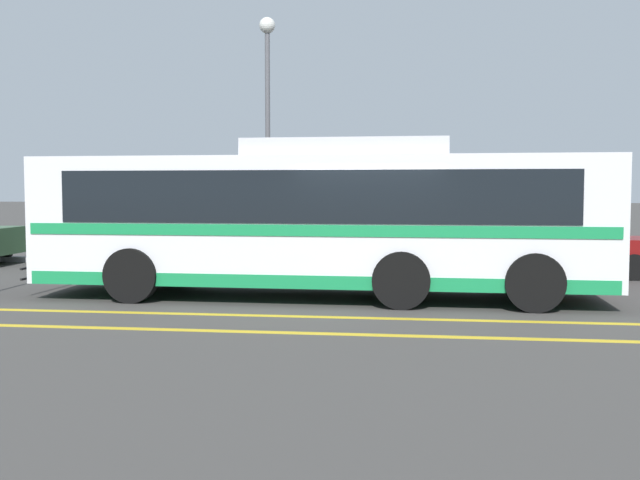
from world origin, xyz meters
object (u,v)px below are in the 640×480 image
object	(u,v)px
parked_car_1	(127,243)
street_lamp	(268,96)
parked_car_2	(357,244)
transit_bus	(321,218)
parked_car_3	(570,247)

from	to	relation	value
parked_car_1	street_lamp	world-z (taller)	street_lamp
parked_car_1	street_lamp	bearing A→B (deg)	124.90
parked_car_2	street_lamp	size ratio (longest dim) A/B	0.63
transit_bus	parked_car_1	world-z (taller)	transit_bus
transit_bus	street_lamp	distance (m)	8.05
parked_car_1	parked_car_2	xyz separation A→B (m)	(6.04, 0.22, 0.03)
street_lamp	parked_car_3	bearing A→B (deg)	-17.52
transit_bus	parked_car_1	bearing A→B (deg)	51.73
parked_car_1	parked_car_3	bearing A→B (deg)	89.26
street_lamp	transit_bus	bearing A→B (deg)	-70.52
parked_car_2	street_lamp	bearing A→B (deg)	-126.50
transit_bus	parked_car_1	xyz separation A→B (m)	(-5.79, 4.69, -0.88)
transit_bus	parked_car_2	xyz separation A→B (m)	(0.26, 4.91, -0.85)
parked_car_2	parked_car_3	xyz separation A→B (m)	(5.18, -0.43, 0.01)
parked_car_2	parked_car_3	size ratio (longest dim) A/B	1.07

